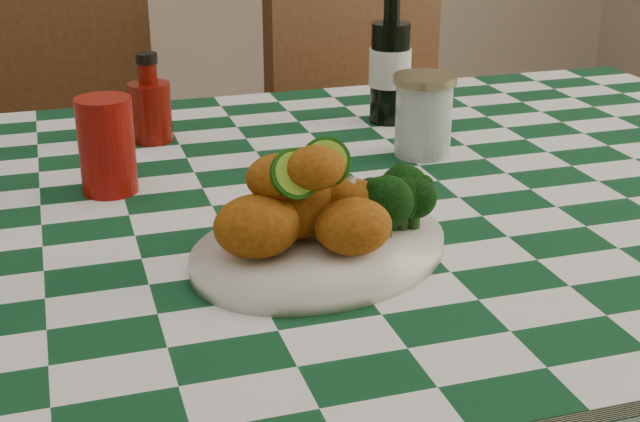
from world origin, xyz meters
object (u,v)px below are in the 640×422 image
object	(u,v)px
red_tumbler	(107,146)
mason_jar	(424,116)
wooden_chair_right	(406,188)
ketchup_bottle	(149,98)
plate	(320,250)
fried_chicken_pile	(312,196)
beer_bottle	(390,51)
wooden_chair_left	(69,219)

from	to	relation	value
red_tumbler	mason_jar	size ratio (longest dim) A/B	1.06
wooden_chair_right	ketchup_bottle	bearing A→B (deg)	-161.28
mason_jar	ketchup_bottle	bearing A→B (deg)	153.29
red_tumbler	wooden_chair_right	distance (m)	0.96
plate	ketchup_bottle	distance (m)	0.50
plate	mason_jar	distance (m)	0.39
ketchup_bottle	mason_jar	xyz separation A→B (m)	(0.37, -0.18, -0.01)
red_tumbler	mason_jar	distance (m)	0.45
plate	fried_chicken_pile	distance (m)	0.06
fried_chicken_pile	ketchup_bottle	world-z (taller)	ketchup_bottle
fried_chicken_pile	beer_bottle	distance (m)	0.54
red_tumbler	plate	bearing A→B (deg)	-53.84
wooden_chair_left	wooden_chair_right	xyz separation A→B (m)	(0.73, -0.06, 0.01)
fried_chicken_pile	beer_bottle	bearing A→B (deg)	59.94
red_tumbler	mason_jar	world-z (taller)	red_tumbler
red_tumbler	mason_jar	xyz separation A→B (m)	(0.45, 0.02, -0.00)
fried_chicken_pile	red_tumbler	xyz separation A→B (m)	(-0.19, 0.27, -0.01)
fried_chicken_pile	mason_jar	bearing A→B (deg)	48.96
mason_jar	wooden_chair_right	size ratio (longest dim) A/B	0.12
beer_bottle	red_tumbler	bearing A→B (deg)	-157.30
mason_jar	beer_bottle	world-z (taller)	beer_bottle
fried_chicken_pile	mason_jar	xyz separation A→B (m)	(0.25, 0.29, -0.01)
fried_chicken_pile	ketchup_bottle	xyz separation A→B (m)	(-0.11, 0.48, -0.01)
ketchup_bottle	wooden_chair_left	xyz separation A→B (m)	(-0.13, 0.46, -0.37)
ketchup_bottle	wooden_chair_right	distance (m)	0.79
fried_chicken_pile	wooden_chair_right	world-z (taller)	wooden_chair_right
wooden_chair_left	ketchup_bottle	bearing A→B (deg)	-76.14
beer_bottle	wooden_chair_right	size ratio (longest dim) A/B	0.23
mason_jar	wooden_chair_left	xyz separation A→B (m)	(-0.50, 0.64, -0.36)
plate	ketchup_bottle	world-z (taller)	ketchup_bottle
fried_chicken_pile	wooden_chair_left	bearing A→B (deg)	104.73
plate	wooden_chair_left	size ratio (longest dim) A/B	0.31
red_tumbler	beer_bottle	size ratio (longest dim) A/B	0.54
plate	mason_jar	bearing A→B (deg)	49.93
wooden_chair_right	mason_jar	bearing A→B (deg)	-126.21
wooden_chair_right	red_tumbler	bearing A→B (deg)	-153.32
plate	fried_chicken_pile	world-z (taller)	fried_chicken_pile
red_tumbler	mason_jar	bearing A→B (deg)	2.37
plate	ketchup_bottle	size ratio (longest dim) A/B	2.25
fried_chicken_pile	wooden_chair_left	size ratio (longest dim) A/B	0.18
fried_chicken_pile	wooden_chair_left	distance (m)	1.04
plate	red_tumbler	bearing A→B (deg)	126.16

